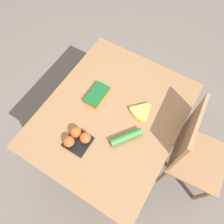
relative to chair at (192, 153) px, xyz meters
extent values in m
plane|color=#665B51|center=(0.13, -0.62, -0.51)|extent=(12.00, 12.00, 0.00)
cube|color=olive|center=(0.13, -0.62, 0.22)|extent=(1.12, 0.91, 0.03)
cylinder|color=olive|center=(-0.37, -1.01, -0.15)|extent=(0.06, 0.06, 0.71)
cylinder|color=olive|center=(0.63, -1.01, -0.15)|extent=(0.06, 0.06, 0.71)
cylinder|color=olive|center=(-0.37, -0.22, -0.15)|extent=(0.06, 0.06, 0.71)
cylinder|color=olive|center=(0.63, -0.22, -0.15)|extent=(0.06, 0.06, 0.71)
cube|color=#8E6642|center=(-0.01, 0.07, -0.05)|extent=(0.45, 0.43, 0.03)
cube|color=#8E6642|center=(0.01, -0.12, 0.22)|extent=(0.39, 0.05, 0.52)
cylinder|color=#8E6642|center=(0.16, 0.26, -0.29)|extent=(0.04, 0.04, 0.44)
cylinder|color=#8E6642|center=(-0.20, 0.23, -0.29)|extent=(0.04, 0.04, 0.44)
cylinder|color=#8E6642|center=(0.19, -0.08, -0.29)|extent=(0.04, 0.04, 0.44)
cylinder|color=#8E6642|center=(-0.17, -0.11, -0.29)|extent=(0.04, 0.04, 0.44)
sphere|color=brown|center=(-0.06, -0.43, 0.25)|extent=(0.03, 0.03, 0.03)
cylinder|color=#DBCC47|center=(-0.01, -0.48, 0.25)|extent=(0.12, 0.12, 0.03)
cylinder|color=#DBCC47|center=(0.00, -0.47, 0.25)|extent=(0.14, 0.10, 0.03)
cylinder|color=#DBCC47|center=(0.01, -0.46, 0.25)|extent=(0.14, 0.08, 0.03)
cylinder|color=#DBCC47|center=(0.01, -0.44, 0.25)|extent=(0.14, 0.06, 0.03)
cylinder|color=#DBCC47|center=(0.01, -0.43, 0.25)|extent=(0.14, 0.03, 0.03)
cylinder|color=#DBCC47|center=(0.01, -0.42, 0.25)|extent=(0.14, 0.06, 0.03)
cube|color=black|center=(0.42, -0.70, 0.24)|extent=(0.16, 0.16, 0.01)
sphere|color=#DB4C1E|center=(0.38, -0.74, 0.28)|extent=(0.07, 0.07, 0.07)
sphere|color=#DB4C1E|center=(0.46, -0.74, 0.28)|extent=(0.07, 0.07, 0.07)
sphere|color=#DB4C1E|center=(0.38, -0.66, 0.28)|extent=(0.07, 0.07, 0.07)
cube|color=orange|center=(0.07, -0.78, 0.25)|extent=(0.19, 0.11, 0.04)
cube|color=#145123|center=(0.07, -0.78, 0.27)|extent=(0.19, 0.11, 0.01)
cylinder|color=#2D702D|center=(0.24, -0.44, 0.26)|extent=(0.20, 0.16, 0.05)
camera|label=1|loc=(0.70, -0.27, 1.59)|focal=35.00mm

